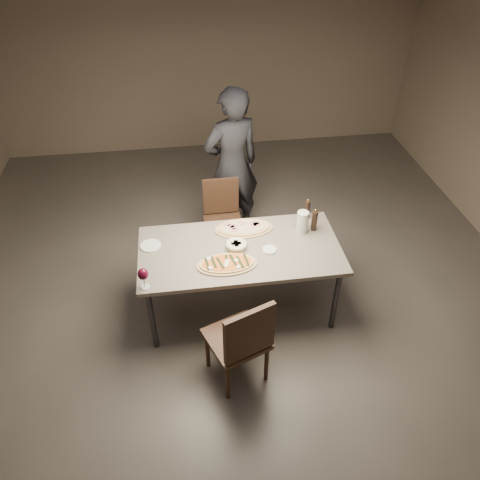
{
  "coord_description": "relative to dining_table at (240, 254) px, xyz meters",
  "views": [
    {
      "loc": [
        -0.45,
        -3.18,
        3.41
      ],
      "look_at": [
        0.0,
        0.0,
        0.85
      ],
      "focal_mm": 35.0,
      "sensor_mm": 36.0,
      "label": 1
    }
  ],
  "objects": [
    {
      "name": "side_plate",
      "position": [
        -0.79,
        0.15,
        0.06
      ],
      "size": [
        0.19,
        0.19,
        0.01
      ],
      "rotation": [
        0.0,
        0.0,
        -0.13
      ],
      "color": "white",
      "rests_on": "dining_table"
    },
    {
      "name": "bread_basket",
      "position": [
        -0.03,
        0.01,
        0.1
      ],
      "size": [
        0.19,
        0.19,
        0.07
      ],
      "rotation": [
        0.0,
        0.0,
        0.04
      ],
      "color": "beige",
      "rests_on": "dining_table"
    },
    {
      "name": "room",
      "position": [
        0.0,
        0.0,
        0.71
      ],
      "size": [
        7.0,
        7.0,
        7.0
      ],
      "color": "#544E48",
      "rests_on": "ground"
    },
    {
      "name": "dining_table",
      "position": [
        0.0,
        0.0,
        0.0
      ],
      "size": [
        1.8,
        0.9,
        0.75
      ],
      "color": "slate",
      "rests_on": "ground"
    },
    {
      "name": "oil_dish",
      "position": [
        0.26,
        -0.06,
        0.06
      ],
      "size": [
        0.13,
        0.13,
        0.01
      ],
      "rotation": [
        0.0,
        0.0,
        -0.38
      ],
      "color": "white",
      "rests_on": "dining_table"
    },
    {
      "name": "chair_far",
      "position": [
        -0.06,
        0.94,
        -0.21
      ],
      "size": [
        0.41,
        0.41,
        0.85
      ],
      "rotation": [
        0.0,
        0.0,
        3.15
      ],
      "color": "#3B2518",
      "rests_on": "ground"
    },
    {
      "name": "chair_near",
      "position": [
        -0.1,
        -0.83,
        -0.17
      ],
      "size": [
        0.58,
        0.58,
        0.94
      ],
      "rotation": [
        0.0,
        0.0,
        0.37
      ],
      "color": "#3B2518",
      "rests_on": "ground"
    },
    {
      "name": "diner",
      "position": [
        0.09,
        1.26,
        0.18
      ],
      "size": [
        0.74,
        0.6,
        1.75
      ],
      "primitive_type": "imported",
      "rotation": [
        0.0,
        0.0,
        3.46
      ],
      "color": "black",
      "rests_on": "ground"
    },
    {
      "name": "wine_glass",
      "position": [
        -0.83,
        -0.37,
        0.19
      ],
      "size": [
        0.09,
        0.09,
        0.2
      ],
      "rotation": [
        0.0,
        0.0,
        -0.28
      ],
      "color": "silver",
      "rests_on": "dining_table"
    },
    {
      "name": "pepper_mill_right",
      "position": [
        0.71,
        0.38,
        0.16
      ],
      "size": [
        0.05,
        0.05,
        0.21
      ],
      "rotation": [
        0.0,
        0.0,
        -0.06
      ],
      "color": "black",
      "rests_on": "dining_table"
    },
    {
      "name": "ham_pizza",
      "position": [
        0.08,
        0.28,
        0.07
      ],
      "size": [
        0.55,
        0.3,
        0.04
      ],
      "rotation": [
        0.0,
        0.0,
        0.27
      ],
      "color": "tan",
      "rests_on": "dining_table"
    },
    {
      "name": "zucchini_pizza",
      "position": [
        -0.14,
        -0.2,
        0.07
      ],
      "size": [
        0.52,
        0.29,
        0.05
      ],
      "rotation": [
        0.0,
        0.0,
        0.29
      ],
      "color": "tan",
      "rests_on": "dining_table"
    },
    {
      "name": "carafe",
      "position": [
        0.6,
        0.17,
        0.17
      ],
      "size": [
        0.11,
        0.11,
        0.22
      ],
      "rotation": [
        0.0,
        0.0,
        0.13
      ],
      "color": "silver",
      "rests_on": "dining_table"
    },
    {
      "name": "pepper_mill_left",
      "position": [
        0.72,
        0.18,
        0.17
      ],
      "size": [
        0.06,
        0.06,
        0.23
      ],
      "rotation": [
        0.0,
        0.0,
        0.16
      ],
      "color": "black",
      "rests_on": "dining_table"
    }
  ]
}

